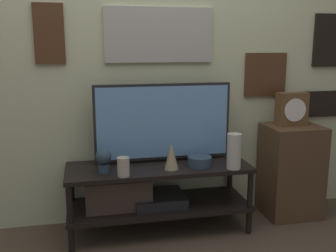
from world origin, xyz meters
TOP-DOWN VIEW (x-y plane):
  - ground_plane at (0.00, 0.00)m, footprint 12.00×12.00m
  - wall_back at (0.00, 0.54)m, footprint 6.40×0.08m
  - media_console at (-0.10, 0.27)m, footprint 1.29×0.45m
  - television at (0.05, 0.36)m, footprint 0.98×0.05m
  - vase_wide_bowl at (0.28, 0.20)m, footprint 0.17×0.17m
  - vase_tall_ceramic at (0.49, 0.09)m, footprint 0.10×0.10m
  - vase_slim_bronze at (0.07, 0.17)m, footprint 0.10×0.10m
  - candle_jar at (-0.26, 0.09)m, footprint 0.08×0.08m
  - decorative_bust at (-0.38, 0.19)m, footprint 0.11×0.11m
  - side_table at (1.06, 0.31)m, footprint 0.41×0.36m
  - mantel_clock at (1.04, 0.34)m, footprint 0.23×0.11m

SIDE VIEW (x-z plane):
  - ground_plane at x=0.00m, z-range 0.00..0.00m
  - media_console at x=-0.10m, z-range 0.06..0.55m
  - side_table at x=1.06m, z-range 0.00..0.71m
  - vase_wide_bowl at x=0.28m, z-range 0.48..0.55m
  - candle_jar at x=-0.26m, z-range 0.48..0.61m
  - vase_slim_bronze at x=0.07m, z-range 0.48..0.66m
  - decorative_bust at x=-0.38m, z-range 0.50..0.66m
  - vase_tall_ceramic at x=0.49m, z-range 0.48..0.73m
  - television at x=0.05m, z-range 0.49..1.06m
  - mantel_clock at x=1.04m, z-range 0.71..0.96m
  - wall_back at x=0.00m, z-range 0.00..2.70m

